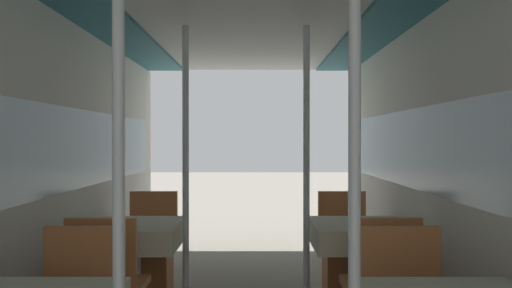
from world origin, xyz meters
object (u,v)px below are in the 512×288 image
object	(u,v)px
support_pole_left_0	(119,206)
chair_left_far_1	(150,264)
support_pole_left_1	(186,174)
support_pole_right_0	(355,206)
dining_table_right_1	(360,239)
chair_right_far_1	(345,264)
support_pole_right_1	(307,174)
dining_table_left_1	(133,239)

from	to	relation	value
support_pole_left_0	chair_left_far_1	xyz separation A→B (m)	(-0.40, 2.44, -0.83)
support_pole_left_1	support_pole_right_0	size ratio (longest dim) A/B	1.00
support_pole_left_0	dining_table_right_1	size ratio (longest dim) A/B	3.01
support_pole_left_0	chair_right_far_1	xyz separation A→B (m)	(1.32, 2.44, -0.83)
chair_right_far_1	support_pole_right_0	bearing A→B (deg)	80.65
chair_left_far_1	dining_table_right_1	distance (m)	1.85
dining_table_right_1	support_pole_right_1	bearing A→B (deg)	-180.00
dining_table_right_1	support_pole_right_1	world-z (taller)	support_pole_right_1
dining_table_left_1	chair_right_far_1	world-z (taller)	chair_right_far_1
support_pole_left_0	support_pole_left_1	distance (m)	1.84
chair_left_far_1	support_pole_left_1	world-z (taller)	support_pole_left_1
support_pole_right_1	chair_left_far_1	bearing A→B (deg)	155.43
dining_table_left_1	support_pole_right_1	xyz separation A→B (m)	(1.32, -0.00, 0.49)
dining_table_left_1	support_pole_left_1	xyz separation A→B (m)	(0.40, -0.00, 0.49)
support_pole_left_0	support_pole_left_1	size ratio (longest dim) A/B	1.00
chair_left_far_1	support_pole_right_1	xyz separation A→B (m)	(1.32, -0.60, 0.83)
support_pole_left_1	support_pole_right_1	bearing A→B (deg)	0.00
support_pole_left_0	dining_table_left_1	xyz separation A→B (m)	(-0.40, 1.84, -0.49)
support_pole_left_0	support_pole_left_1	bearing A→B (deg)	90.00
support_pole_right_1	support_pole_left_1	bearing A→B (deg)	180.00
dining_table_left_1	support_pole_right_0	bearing A→B (deg)	-54.39
support_pole_left_0	support_pole_right_0	distance (m)	0.91
support_pole_left_0	chair_left_far_1	world-z (taller)	support_pole_left_0
support_pole_right_0	support_pole_left_1	bearing A→B (deg)	116.45
support_pole_left_1	support_pole_right_0	world-z (taller)	same
dining_table_left_1	support_pole_right_0	size ratio (longest dim) A/B	0.33
support_pole_left_1	support_pole_left_0	bearing A→B (deg)	-90.00
support_pole_left_1	dining_table_right_1	distance (m)	1.41
chair_right_far_1	support_pole_right_1	size ratio (longest dim) A/B	0.40
support_pole_left_0	chair_right_far_1	size ratio (longest dim) A/B	2.47
dining_table_left_1	dining_table_right_1	world-z (taller)	same
support_pole_left_1	dining_table_right_1	bearing A→B (deg)	0.00
dining_table_left_1	chair_left_far_1	size ratio (longest dim) A/B	0.82
support_pole_left_0	support_pole_right_1	size ratio (longest dim) A/B	1.00
support_pole_left_0	support_pole_left_1	xyz separation A→B (m)	(0.00, 1.84, 0.00)
support_pole_left_0	support_pole_right_1	world-z (taller)	same
chair_right_far_1	support_pole_left_1	bearing A→B (deg)	24.57
dining_table_left_1	dining_table_right_1	size ratio (longest dim) A/B	1.00
chair_left_far_1	dining_table_right_1	size ratio (longest dim) A/B	1.22
chair_left_far_1	dining_table_right_1	world-z (taller)	chair_left_far_1
chair_left_far_1	dining_table_right_1	xyz separation A→B (m)	(1.72, -0.60, 0.34)
support_pole_left_1	chair_left_far_1	bearing A→B (deg)	123.74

